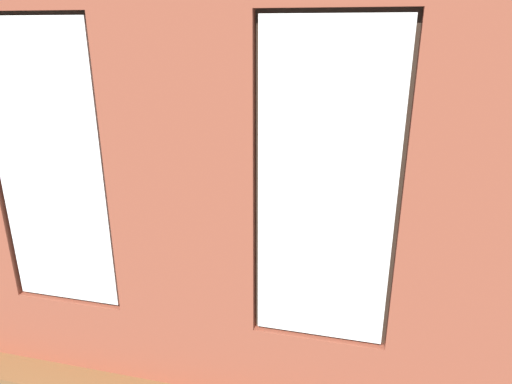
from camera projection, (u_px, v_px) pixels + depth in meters
The scene contains 19 objects.
ground_plane at pixel (262, 248), 6.37m from camera, with size 7.31×6.13×0.10m, color brown.
brick_wall_with_windows at pixel (181, 199), 3.34m from camera, with size 6.71×0.30×3.38m.
white_wall_right at pixel (28, 116), 6.33m from camera, with size 0.10×5.13×3.38m, color white.
couch_by_window at pixel (184, 301), 4.45m from camera, with size 1.79×0.87×0.80m.
couch_left at pixel (483, 271), 5.01m from camera, with size 0.91×2.01×0.80m.
coffee_table at pixel (272, 206), 6.67m from camera, with size 1.59×0.90×0.43m.
cup_ceramic at pixel (238, 201), 6.62m from camera, with size 0.07×0.07×0.09m, color silver.
candle_jar at pixel (279, 205), 6.49m from camera, with size 0.08×0.08×0.09m, color #B7333D.
table_plant_small at pixel (261, 191), 6.75m from camera, with size 0.18×0.18×0.27m.
remote_gray at pixel (272, 203), 6.65m from camera, with size 0.05×0.17×0.02m, color #59595B.
media_console at pixel (72, 206), 6.99m from camera, with size 0.92×0.42×0.54m, color black.
tv_flatscreen at pixel (66, 162), 6.76m from camera, with size 1.21×0.20×0.84m.
papasan_chair at pixel (294, 181), 7.63m from camera, with size 1.01×1.01×0.66m.
potted_plant_by_left_couch at pixel (430, 215), 6.42m from camera, with size 0.38×0.38×0.57m.
potted_plant_between_couches at pixel (323, 299), 4.14m from camera, with size 0.56×0.56×0.78m.
potted_plant_beside_window_right at pixel (60, 263), 4.54m from camera, with size 1.08×1.08×1.28m.
potted_plant_corner_near_left at pixel (459, 169), 7.39m from camera, with size 0.95×0.89×1.22m.
potted_plant_foreground_right at pixel (146, 149), 8.57m from camera, with size 0.73×0.76×1.15m.
potted_plant_near_tv at pixel (63, 199), 5.88m from camera, with size 0.97×1.02×1.47m.
Camera 1 is at (-1.27, 5.60, 2.83)m, focal length 32.00 mm.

